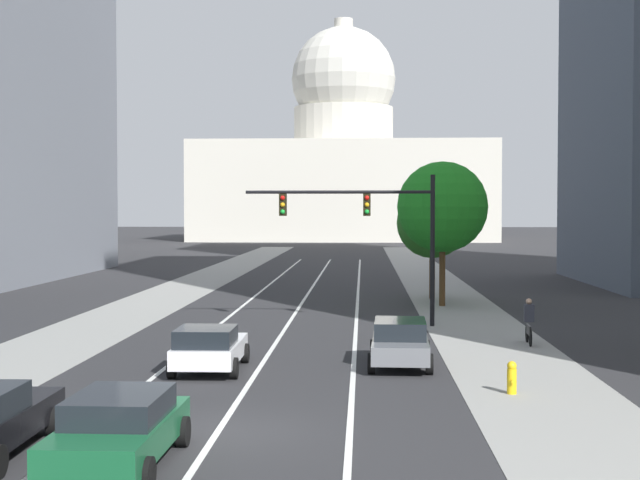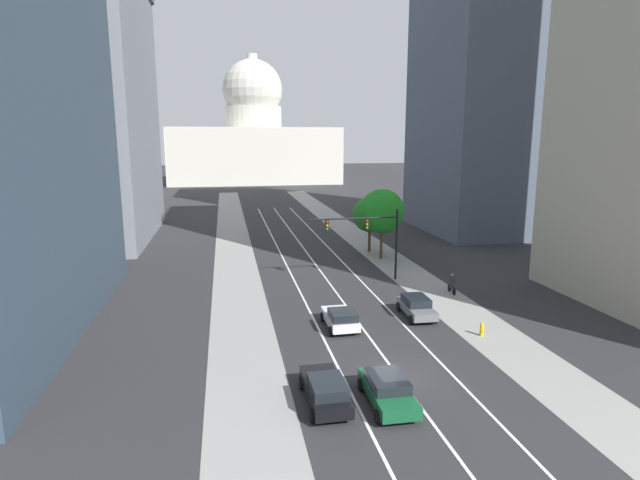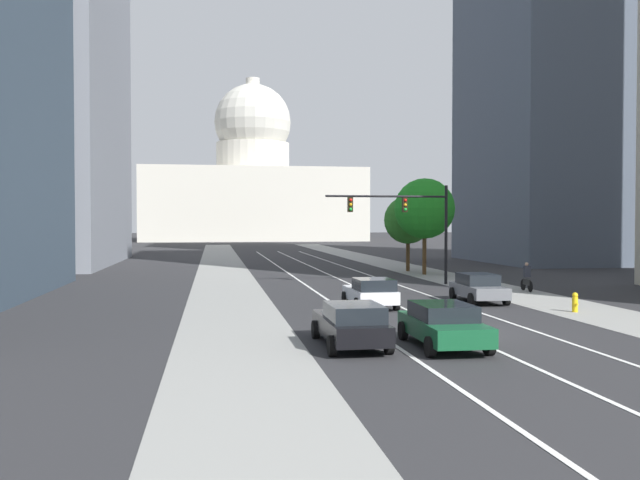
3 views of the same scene
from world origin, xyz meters
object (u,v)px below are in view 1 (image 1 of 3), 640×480
Objects in this scene: capitol_building at (343,166)px; street_tree_near_right at (443,207)px; car_white at (209,347)px; car_gray at (400,342)px; cyclist at (529,322)px; fire_hydrant at (512,377)px; car_green at (119,428)px; traffic_signal_mast at (372,220)px; street_tree_far_right at (432,223)px.

street_tree_near_right is (7.39, -102.41, -7.09)m from capitol_building.
car_gray reaches higher than car_white.
capitol_building is 28.09× the size of cyclist.
car_gray reaches higher than fire_hydrant.
traffic_signal_mast reaches higher than car_green.
street_tree_near_right is (0.08, 22.41, 4.69)m from fire_hydrant.
fire_hydrant is 26.39m from street_tree_far_right.
street_tree_far_right is at bearing 73.60° from traffic_signal_mast.
street_tree_near_right reaches higher than traffic_signal_mast.
cyclist is 17.48m from street_tree_far_right.
car_white is 0.55× the size of street_tree_near_right.
car_green is 5.02× the size of fire_hydrant.
street_tree_near_right is (-2.04, 13.28, 4.30)m from cyclist.
traffic_signal_mast is 8.57m from cyclist.
street_tree_near_right reaches higher than street_tree_far_right.
cyclist is (9.44, -115.69, -11.40)m from capitol_building.
cyclist is at bearing -61.29° from car_white.
capitol_building reaches higher than cyclist.
street_tree_far_right is 3.82m from street_tree_near_right.
street_tree_near_right is at bearing -85.87° from capitol_building.
car_white is 12.94m from traffic_signal_mast.
capitol_building reaches higher than street_tree_near_right.
car_gray is at bearing -87.88° from capitol_building.
capitol_building reaches higher than traffic_signal_mast.
car_gray is at bearing 137.15° from cyclist.
capitol_building is at bearing 94.13° from street_tree_near_right.
capitol_building is 122.36m from car_white.
street_tree_far_right is at bearing -85.86° from capitol_building.
capitol_building is 99.28m from street_tree_far_right.
car_green is at bearing 149.67° from cyclist.
car_green is at bearing -103.46° from traffic_signal_mast.
car_gray is at bearing -99.21° from street_tree_near_right.
cyclist is (10.92, 16.39, 0.09)m from car_green.
car_gray is 0.57× the size of street_tree_near_right.
traffic_signal_mast is 8.96× the size of fire_hydrant.
capitol_building is 53.10× the size of fire_hydrant.
car_white is at bearing -90.70° from capitol_building.
capitol_building is 10.59× the size of car_green.
car_green reaches higher than fire_hydrant.
capitol_building is at bearing -1.27° from car_white.
car_gray is 10.62m from traffic_signal_mast.
cyclist is at bearing -81.25° from street_tree_near_right.
traffic_signal_mast is at bearing 6.67° from car_gray.
traffic_signal_mast is 12.37m from street_tree_far_right.
car_gray is 5.22m from fire_hydrant.
street_tree_far_right reaches higher than fire_hydrant.
car_gray is at bearing 123.17° from fire_hydrant.
car_gray is (5.95, 1.36, 0.02)m from car_white.
car_green is 0.56× the size of traffic_signal_mast.
cyclist reaches higher than car_green.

